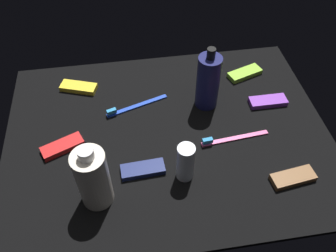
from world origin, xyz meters
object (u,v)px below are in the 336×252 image
object	(u,v)px
toothbrush_pink	(231,138)
snack_bar_purple	(268,101)
snack_bar_lime	(245,73)
snack_bar_brown	(293,178)
snack_bar_red	(62,146)
snack_bar_navy	(143,169)
toothbrush_blue	(133,106)
lotion_bottle	(208,81)
snack_bar_yellow	(79,87)
deodorant_stick	(186,162)
bodywash_bottle	(93,178)

from	to	relation	value
toothbrush_pink	snack_bar_purple	size ratio (longest dim) A/B	1.73
toothbrush_pink	snack_bar_lime	distance (cm)	26.39
snack_bar_brown	snack_bar_red	bearing A→B (deg)	-25.47
snack_bar_navy	toothbrush_blue	bearing A→B (deg)	-91.96
lotion_bottle	toothbrush_blue	bearing A→B (deg)	-3.63
toothbrush_pink	snack_bar_yellow	xyz separation A→B (cm)	(38.88, -25.36, 0.14)
deodorant_stick	snack_bar_lime	size ratio (longest dim) A/B	1.00
snack_bar_navy	snack_bar_brown	bearing A→B (deg)	164.59
toothbrush_blue	snack_bar_brown	xyz separation A→B (cm)	(-34.77, 29.14, 0.14)
bodywash_bottle	snack_bar_brown	world-z (taller)	bodywash_bottle
bodywash_bottle	snack_bar_red	xyz separation A→B (cm)	(8.55, -15.50, -7.18)
bodywash_bottle	toothbrush_pink	world-z (taller)	bodywash_bottle
snack_bar_navy	snack_bar_red	bearing A→B (deg)	-30.34
snack_bar_red	snack_bar_yellow	bearing A→B (deg)	-122.55
lotion_bottle	snack_bar_brown	bearing A→B (deg)	117.48
toothbrush_pink	snack_bar_red	world-z (taller)	toothbrush_pink
lotion_bottle	snack_bar_lime	size ratio (longest dim) A/B	1.79
toothbrush_pink	snack_bar_brown	bearing A→B (deg)	128.67
toothbrush_blue	snack_bar_red	bearing A→B (deg)	31.38
snack_bar_brown	snack_bar_navy	bearing A→B (deg)	-19.80
deodorant_stick	snack_bar_red	xyz separation A→B (cm)	(28.88, -12.63, -4.45)
lotion_bottle	snack_bar_red	xyz separation A→B (cm)	(39.15, 10.23, -7.36)
toothbrush_blue	toothbrush_pink	bearing A→B (deg)	147.13
bodywash_bottle	snack_bar_purple	distance (cm)	53.60
snack_bar_yellow	snack_bar_purple	xyz separation A→B (cm)	(-52.74, 14.07, 0.00)
lotion_bottle	deodorant_stick	bearing A→B (deg)	65.79
deodorant_stick	snack_bar_yellow	world-z (taller)	deodorant_stick
toothbrush_pink	snack_bar_purple	world-z (taller)	toothbrush_pink
snack_bar_yellow	snack_bar_purple	distance (cm)	54.58
snack_bar_yellow	snack_bar_purple	size ratio (longest dim) A/B	1.00
snack_bar_navy	snack_bar_brown	size ratio (longest dim) A/B	1.00
deodorant_stick	snack_bar_purple	distance (cm)	34.41
deodorant_stick	snack_bar_brown	xyz separation A→B (cm)	(-24.77, 5.00, -4.45)
snack_bar_red	snack_bar_yellow	distance (cm)	21.87
snack_bar_yellow	snack_bar_purple	bearing A→B (deg)	-175.43
toothbrush_pink	snack_bar_navy	world-z (taller)	toothbrush_pink
snack_bar_purple	bodywash_bottle	bearing A→B (deg)	25.45
snack_bar_red	snack_bar_navy	size ratio (longest dim) A/B	1.00
snack_bar_lime	snack_bar_brown	size ratio (longest dim) A/B	1.00
deodorant_stick	snack_bar_brown	world-z (taller)	deodorant_stick
toothbrush_pink	snack_bar_lime	world-z (taller)	toothbrush_pink
lotion_bottle	toothbrush_pink	xyz separation A→B (cm)	(-3.42, 14.03, -7.50)
lotion_bottle	snack_bar_yellow	xyz separation A→B (cm)	(35.46, -11.34, -7.36)
snack_bar_yellow	snack_bar_navy	world-z (taller)	same
bodywash_bottle	deodorant_stick	world-z (taller)	bodywash_bottle
snack_bar_red	snack_bar_lime	distance (cm)	57.25
toothbrush_blue	snack_bar_red	distance (cm)	22.11
lotion_bottle	snack_bar_purple	distance (cm)	18.97
bodywash_bottle	toothbrush_blue	world-z (taller)	bodywash_bottle
lotion_bottle	snack_bar_navy	world-z (taller)	lotion_bottle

